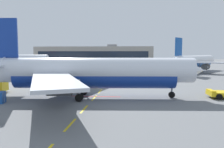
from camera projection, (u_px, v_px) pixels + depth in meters
name	position (u px, v px, depth m)	size (l,w,h in m)	color
ground	(204.00, 83.00, 51.75)	(400.00, 400.00, 0.00)	slate
apron_paint_markings	(107.00, 83.00, 51.56)	(8.00, 97.98, 0.01)	yellow
airliner_foreground	(91.00, 72.00, 34.78)	(34.82, 34.51, 12.20)	silver
airliner_mid_left	(13.00, 60.00, 96.73)	(34.25, 34.21, 12.05)	silver
airliner_far_right	(195.00, 61.00, 82.10)	(27.97, 30.16, 11.71)	white
fuel_service_truck	(79.00, 74.00, 57.72)	(3.76, 7.34, 3.14)	black
terminal_satellite	(96.00, 55.00, 148.74)	(72.85, 27.38, 12.29)	#9E998E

